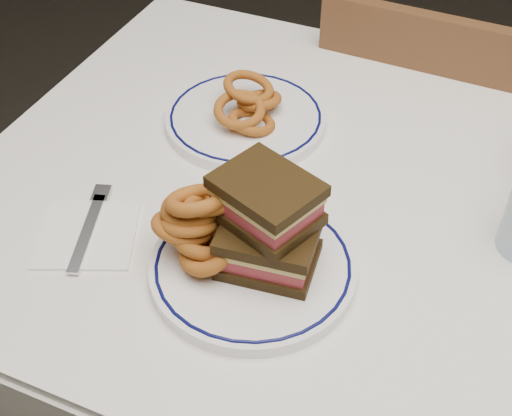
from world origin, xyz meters
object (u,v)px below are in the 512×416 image
at_px(main_plate, 253,267).
at_px(chair_far, 418,161).
at_px(far_plate, 246,118).
at_px(reuben_sandwich, 268,224).

bearing_deg(main_plate, chair_far, 82.31).
distance_m(main_plate, far_plate, 0.32).
xyz_separation_m(chair_far, main_plate, (-0.09, -0.67, 0.30)).
distance_m(chair_far, far_plate, 0.53).
bearing_deg(chair_far, reuben_sandwich, -96.76).
distance_m(chair_far, reuben_sandwich, 0.75).
height_order(chair_far, reuben_sandwich, reuben_sandwich).
bearing_deg(main_plate, reuben_sandwich, 49.78).
height_order(main_plate, reuben_sandwich, reuben_sandwich).
height_order(chair_far, main_plate, chair_far).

